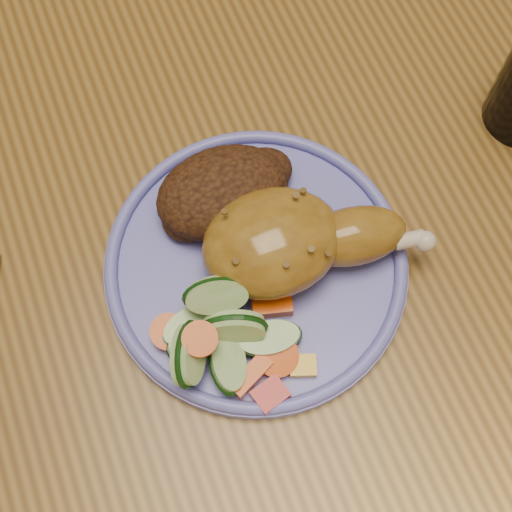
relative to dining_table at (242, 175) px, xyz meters
name	(u,v)px	position (x,y,z in m)	size (l,w,h in m)	color
ground	(249,350)	(0.00, 0.00, -0.67)	(4.00, 4.00, 0.00)	brown
dining_table	(242,175)	(0.00, 0.00, 0.00)	(0.90, 1.40, 0.75)	brown
plate	(256,266)	(-0.03, -0.12, 0.09)	(0.23, 0.23, 0.01)	#686ACE
plate_rim	(256,261)	(-0.03, -0.12, 0.10)	(0.23, 0.23, 0.01)	#686ACE
chicken_leg	(292,241)	(-0.01, -0.13, 0.12)	(0.17, 0.09, 0.06)	#9D6F21
rice_pilaf	(225,192)	(-0.04, -0.07, 0.11)	(0.11, 0.08, 0.05)	#402210
vegetable_pile	(221,337)	(-0.08, -0.17, 0.11)	(0.11, 0.11, 0.05)	#A50A05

